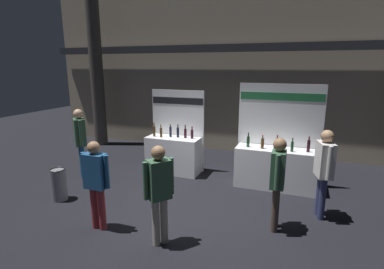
% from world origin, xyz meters
% --- Properties ---
extents(ground_plane, '(27.36, 27.36, 0.00)m').
position_xyz_m(ground_plane, '(0.00, 0.00, 0.00)').
color(ground_plane, black).
extents(hall_colonnade, '(13.68, 1.25, 6.19)m').
position_xyz_m(hall_colonnade, '(0.00, 4.48, 3.06)').
color(hall_colonnade, tan).
rests_on(hall_colonnade, ground_plane).
extents(exhibitor_booth_0, '(1.52, 0.66, 2.23)m').
position_xyz_m(exhibitor_booth_0, '(-1.02, 1.89, 0.58)').
color(exhibitor_booth_0, white).
rests_on(exhibitor_booth_0, ground_plane).
extents(exhibitor_booth_1, '(1.97, 0.66, 2.46)m').
position_xyz_m(exhibitor_booth_1, '(1.68, 1.78, 0.60)').
color(exhibitor_booth_1, white).
rests_on(exhibitor_booth_1, ground_plane).
extents(trash_bin, '(0.33, 0.33, 0.71)m').
position_xyz_m(trash_bin, '(-2.66, -0.59, 0.35)').
color(trash_bin, slate).
rests_on(trash_bin, ground_plane).
extents(visitor_0, '(0.42, 0.43, 1.68)m').
position_xyz_m(visitor_0, '(0.14, -1.30, 1.00)').
color(visitor_0, '#ADA393').
rests_on(visitor_0, ground_plane).
extents(visitor_2, '(0.35, 0.59, 1.73)m').
position_xyz_m(visitor_2, '(2.64, 0.58, 1.05)').
color(visitor_2, navy).
rests_on(visitor_2, ground_plane).
extents(visitor_3, '(0.56, 0.22, 1.62)m').
position_xyz_m(visitor_3, '(-1.10, -1.26, 0.96)').
color(visitor_3, maroon).
rests_on(visitor_3, ground_plane).
extents(visitor_4, '(0.24, 0.55, 1.69)m').
position_xyz_m(visitor_4, '(1.86, -0.17, 1.01)').
color(visitor_4, '#47382D').
rests_on(visitor_4, ground_plane).
extents(visitor_5, '(0.46, 0.46, 1.80)m').
position_xyz_m(visitor_5, '(-3.11, 0.69, 1.10)').
color(visitor_5, navy).
rests_on(visitor_5, ground_plane).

